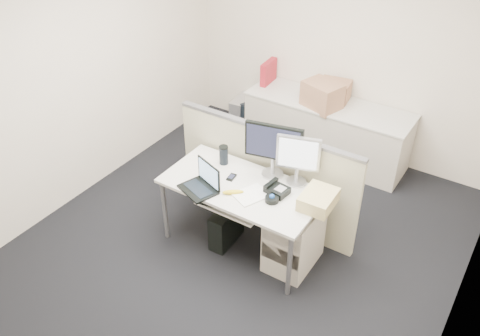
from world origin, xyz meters
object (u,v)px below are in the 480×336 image
Objects in this scene: monitor_main at (273,151)px; desk at (242,191)px; laptop at (197,179)px; desk_phone at (277,190)px.

desk is at bearing -128.76° from monitor_main.
desk is 4.44× the size of laptop.
desk is 2.74× the size of monitor_main.
desk is 0.35m from desk_phone.
monitor_main is 0.38m from desk_phone.
desk_phone is at bearing -64.52° from monitor_main.
laptop is (-0.30, -0.28, 0.19)m from desk.
laptop is at bearing -136.97° from desk.
monitor_main is 1.62× the size of laptop.
desk_phone is (0.33, 0.08, 0.10)m from desk.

